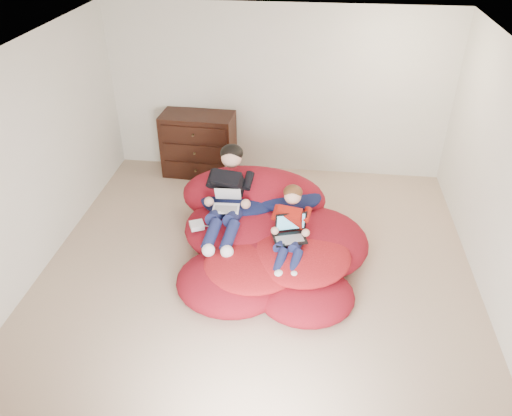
% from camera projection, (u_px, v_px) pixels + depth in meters
% --- Properties ---
extents(room_shell, '(5.10, 5.10, 2.77)m').
position_uv_depth(room_shell, '(258.00, 254.00, 5.76)').
color(room_shell, tan).
rests_on(room_shell, ground).
extents(dresser, '(1.10, 0.62, 0.97)m').
position_uv_depth(dresser, '(199.00, 145.00, 7.58)').
color(dresser, black).
rests_on(dresser, ground).
extents(beanbag_pile, '(2.39, 2.35, 0.88)m').
position_uv_depth(beanbag_pile, '(267.00, 236.00, 5.98)').
color(beanbag_pile, maroon).
rests_on(beanbag_pile, ground).
extents(cream_pillow, '(0.43, 0.27, 0.27)m').
position_uv_depth(cream_pillow, '(234.00, 176.00, 6.49)').
color(cream_pillow, beige).
rests_on(cream_pillow, beanbag_pile).
extents(older_boy, '(0.44, 1.29, 0.84)m').
position_uv_depth(older_boy, '(228.00, 192.00, 5.95)').
color(older_boy, black).
rests_on(older_boy, beanbag_pile).
extents(younger_boy, '(0.35, 0.99, 0.66)m').
position_uv_depth(younger_boy, '(291.00, 225.00, 5.56)').
color(younger_boy, '#9D160D').
rests_on(younger_boy, beanbag_pile).
extents(laptop_white, '(0.32, 0.34, 0.21)m').
position_uv_depth(laptop_white, '(227.00, 202.00, 5.91)').
color(laptop_white, silver).
rests_on(laptop_white, older_boy).
extents(laptop_black, '(0.42, 0.39, 0.26)m').
position_uv_depth(laptop_black, '(290.00, 231.00, 5.54)').
color(laptop_black, black).
rests_on(laptop_black, younger_boy).
extents(power_adapter, '(0.21, 0.21, 0.06)m').
position_uv_depth(power_adapter, '(197.00, 225.00, 5.89)').
color(power_adapter, silver).
rests_on(power_adapter, beanbag_pile).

